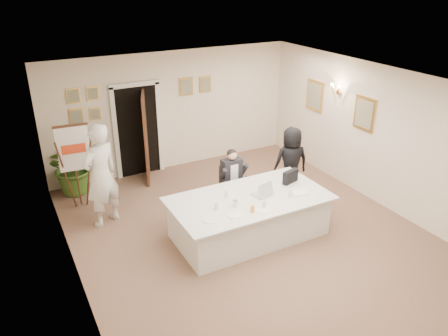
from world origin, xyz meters
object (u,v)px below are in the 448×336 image
(conference_table, at_px, (249,216))
(potted_palm, at_px, (74,165))
(standing_woman, at_px, (291,162))
(paper_stack, at_px, (300,193))
(laptop_bag, at_px, (290,177))
(laptop, at_px, (262,187))
(flip_chart, at_px, (77,171))
(standing_man, at_px, (101,176))
(seated_man, at_px, (233,179))
(oj_glass, at_px, (252,209))
(steel_jug, at_px, (235,203))

(conference_table, relative_size, potted_palm, 2.24)
(standing_woman, xyz_separation_m, paper_stack, (-0.70, -1.24, 0.03))
(conference_table, height_order, laptop_bag, laptop_bag)
(conference_table, relative_size, laptop, 7.65)
(flip_chart, relative_size, standing_man, 0.87)
(seated_man, bearing_deg, conference_table, -92.13)
(seated_man, distance_m, oj_glass, 1.56)
(conference_table, xyz_separation_m, steel_jug, (-0.38, -0.15, 0.44))
(flip_chart, xyz_separation_m, potted_palm, (0.06, 0.74, -0.18))
(flip_chart, height_order, standing_man, standing_man)
(paper_stack, relative_size, oj_glass, 2.24)
(standing_woman, bearing_deg, potted_palm, -15.93)
(paper_stack, bearing_deg, oj_glass, -171.31)
(laptop_bag, height_order, oj_glass, laptop_bag)
(standing_woman, bearing_deg, laptop, 49.23)
(seated_man, distance_m, paper_stack, 1.47)
(potted_palm, bearing_deg, seated_man, -40.02)
(conference_table, distance_m, potted_palm, 4.06)
(conference_table, height_order, steel_jug, steel_jug)
(laptop_bag, height_order, steel_jug, laptop_bag)
(potted_palm, distance_m, laptop_bag, 4.61)
(laptop_bag, bearing_deg, paper_stack, -119.37)
(potted_palm, height_order, paper_stack, potted_palm)
(potted_palm, xyz_separation_m, laptop_bag, (3.40, -3.09, 0.27))
(laptop_bag, relative_size, steel_jug, 3.23)
(seated_man, distance_m, standing_woman, 1.36)
(seated_man, bearing_deg, laptop, -77.41)
(standing_man, relative_size, standing_woman, 1.31)
(conference_table, distance_m, standing_woman, 1.88)
(oj_glass, bearing_deg, seated_man, 73.04)
(seated_man, bearing_deg, steel_jug, -106.75)
(standing_man, bearing_deg, conference_table, 117.23)
(flip_chart, bearing_deg, oj_glass, -52.75)
(standing_man, height_order, steel_jug, standing_man)
(flip_chart, xyz_separation_m, standing_woman, (4.06, -1.56, -0.05))
(conference_table, relative_size, oj_glass, 21.68)
(conference_table, xyz_separation_m, flip_chart, (-2.48, 2.51, 0.42))
(standing_man, xyz_separation_m, laptop, (2.45, -1.63, -0.09))
(standing_woman, height_order, laptop, standing_woman)
(seated_man, relative_size, laptop_bag, 3.62)
(standing_woman, distance_m, oj_glass, 2.29)
(paper_stack, bearing_deg, laptop, 153.59)
(standing_man, height_order, paper_stack, standing_man)
(laptop, xyz_separation_m, paper_stack, (0.61, -0.31, -0.12))
(flip_chart, bearing_deg, standing_man, -71.19)
(standing_man, bearing_deg, flip_chart, -96.94)
(conference_table, bearing_deg, steel_jug, -158.32)
(potted_palm, relative_size, paper_stack, 4.33)
(flip_chart, bearing_deg, seated_man, -28.77)
(seated_man, height_order, flip_chart, flip_chart)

